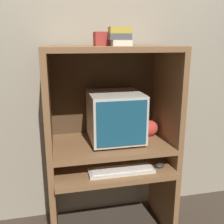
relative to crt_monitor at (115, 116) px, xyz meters
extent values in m
cube|color=gray|center=(-0.04, 0.32, 0.34)|extent=(6.00, 0.06, 2.60)
cube|color=brown|center=(-0.49, -0.01, -0.65)|extent=(0.04, 0.54, 0.61)
cube|color=brown|center=(0.40, -0.01, -0.65)|extent=(0.04, 0.54, 0.61)
cube|color=brown|center=(-0.04, -0.19, -0.37)|extent=(0.85, 0.30, 0.04)
cube|color=brown|center=(-0.49, -0.01, -0.27)|extent=(0.04, 0.54, 0.15)
cube|color=brown|center=(0.40, -0.01, -0.27)|extent=(0.04, 0.54, 0.15)
cube|color=brown|center=(-0.04, -0.01, -0.21)|extent=(0.85, 0.54, 0.04)
cube|color=brown|center=(-0.49, -0.01, 0.16)|extent=(0.04, 0.54, 0.70)
cube|color=brown|center=(0.40, -0.01, 0.16)|extent=(0.04, 0.54, 0.70)
cube|color=brown|center=(-0.04, -0.01, 0.49)|extent=(0.85, 0.54, 0.04)
cube|color=#48321E|center=(-0.04, 0.24, 0.16)|extent=(0.85, 0.01, 0.70)
cylinder|color=beige|center=(0.00, 0.00, -0.18)|extent=(0.22, 0.22, 0.02)
cube|color=beige|center=(0.00, 0.00, 0.00)|extent=(0.38, 0.39, 0.35)
cube|color=navy|center=(0.00, -0.19, 0.00)|extent=(0.35, 0.01, 0.32)
cube|color=beige|center=(0.00, -0.21, -0.34)|extent=(0.46, 0.14, 0.02)
cube|color=silver|center=(0.00, -0.21, -0.32)|extent=(0.42, 0.11, 0.01)
ellipsoid|color=#28282B|center=(0.28, -0.20, -0.33)|extent=(0.07, 0.05, 0.03)
ellipsoid|color=#BC382D|center=(0.28, 0.05, -0.13)|extent=(0.16, 0.12, 0.13)
cube|color=beige|center=(0.02, -0.06, 0.53)|extent=(0.13, 0.11, 0.04)
cube|color=#4C4C51|center=(0.01, -0.05, 0.57)|extent=(0.15, 0.11, 0.04)
cube|color=gold|center=(0.02, -0.05, 0.61)|extent=(0.15, 0.09, 0.04)
cube|color=maroon|center=(-0.08, 0.04, 0.56)|extent=(0.13, 0.11, 0.09)
camera|label=1|loc=(-0.43, -1.82, 0.54)|focal=42.00mm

